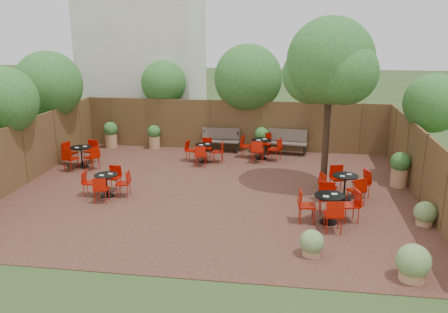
# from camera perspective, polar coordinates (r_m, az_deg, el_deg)

# --- Properties ---
(ground) EXTENTS (80.00, 80.00, 0.00)m
(ground) POSITION_cam_1_polar(r_m,az_deg,el_deg) (14.23, -1.40, -4.38)
(ground) COLOR #354F23
(ground) RESTS_ON ground
(courtyard_paving) EXTENTS (12.00, 10.00, 0.02)m
(courtyard_paving) POSITION_cam_1_polar(r_m,az_deg,el_deg) (14.23, -1.40, -4.34)
(courtyard_paving) COLOR #391F17
(courtyard_paving) RESTS_ON ground
(fence_back) EXTENTS (12.00, 0.08, 2.00)m
(fence_back) POSITION_cam_1_polar(r_m,az_deg,el_deg) (18.71, 1.16, 3.79)
(fence_back) COLOR brown
(fence_back) RESTS_ON ground
(fence_left) EXTENTS (0.08, 10.00, 2.00)m
(fence_left) POSITION_cam_1_polar(r_m,az_deg,el_deg) (16.03, -23.08, 0.41)
(fence_left) COLOR brown
(fence_left) RESTS_ON ground
(fence_right) EXTENTS (0.08, 10.00, 2.00)m
(fence_right) POSITION_cam_1_polar(r_m,az_deg,el_deg) (14.23, 23.14, -1.47)
(fence_right) COLOR brown
(fence_right) RESTS_ON ground
(neighbour_building) EXTENTS (5.00, 4.00, 8.00)m
(neighbour_building) POSITION_cam_1_polar(r_m,az_deg,el_deg) (22.23, -9.69, 13.31)
(neighbour_building) COLOR silver
(neighbour_building) RESTS_ON ground
(overhang_foliage) EXTENTS (15.36, 10.55, 2.70)m
(overhang_foliage) POSITION_cam_1_polar(r_m,az_deg,el_deg) (16.94, -6.68, 8.22)
(overhang_foliage) COLOR #2A6821
(overhang_foliage) RESTS_ON ground
(courtyard_tree) EXTENTS (2.72, 2.62, 5.14)m
(courtyard_tree) POSITION_cam_1_polar(r_m,az_deg,el_deg) (14.18, 12.75, 10.64)
(courtyard_tree) COLOR black
(courtyard_tree) RESTS_ON courtyard_paving
(park_bench_left) EXTENTS (1.50, 0.49, 0.92)m
(park_bench_left) POSITION_cam_1_polar(r_m,az_deg,el_deg) (18.53, -0.43, 2.06)
(park_bench_left) COLOR brown
(park_bench_left) RESTS_ON courtyard_paving
(park_bench_right) EXTENTS (1.58, 0.69, 0.95)m
(park_bench_right) POSITION_cam_1_polar(r_m,az_deg,el_deg) (18.33, 7.62, 1.81)
(park_bench_right) COLOR brown
(park_bench_right) RESTS_ON courtyard_paving
(bistro_tables) EXTENTS (10.39, 7.17, 0.86)m
(bistro_tables) POSITION_cam_1_polar(r_m,az_deg,el_deg) (14.99, -0.25, -1.55)
(bistro_tables) COLOR black
(bistro_tables) RESTS_ON courtyard_paving
(planters) EXTENTS (11.22, 3.93, 1.10)m
(planters) POSITION_cam_1_polar(r_m,az_deg,el_deg) (17.52, 0.62, 1.53)
(planters) COLOR tan
(planters) RESTS_ON courtyard_paving
(low_shrubs) EXTENTS (3.43, 3.42, 0.75)m
(low_shrubs) POSITION_cam_1_polar(r_m,az_deg,el_deg) (10.99, 19.78, -9.83)
(low_shrubs) COLOR tan
(low_shrubs) RESTS_ON courtyard_paving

